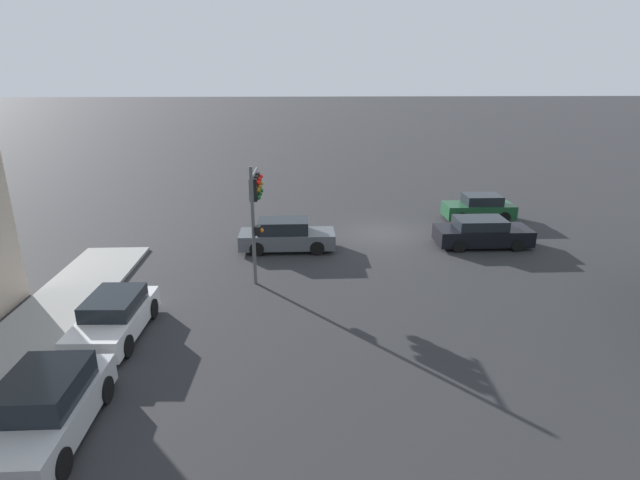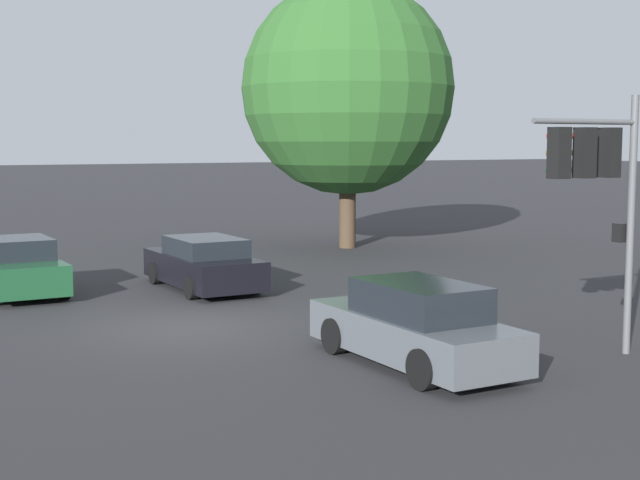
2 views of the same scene
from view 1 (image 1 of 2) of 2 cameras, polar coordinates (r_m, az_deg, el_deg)
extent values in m
plane|color=#28282B|center=(26.93, 7.23, 0.76)|extent=(300.00, 300.00, 0.00)
cylinder|color=#515456|center=(19.84, -7.64, 1.46)|extent=(0.14, 0.14, 4.82)
cylinder|color=#515456|center=(20.53, -7.52, 7.55)|extent=(0.15, 2.40, 0.10)
cube|color=black|center=(20.06, -7.63, 5.68)|extent=(0.31, 0.31, 0.90)
sphere|color=red|center=(19.98, -7.12, 6.52)|extent=(0.20, 0.20, 0.20)
sphere|color=#99660F|center=(20.04, -7.09, 5.69)|extent=(0.20, 0.20, 0.20)
sphere|color=#0F511E|center=(20.11, -7.06, 4.85)|extent=(0.20, 0.20, 0.20)
cube|color=black|center=(20.64, -7.46, 6.05)|extent=(0.31, 0.31, 0.90)
sphere|color=red|center=(20.56, -6.96, 6.88)|extent=(0.20, 0.20, 0.20)
sphere|color=#99660F|center=(20.62, -6.93, 6.06)|extent=(0.20, 0.20, 0.20)
sphere|color=#0F511E|center=(20.69, -6.90, 5.25)|extent=(0.20, 0.20, 0.20)
cube|color=black|center=(21.23, -7.30, 6.41)|extent=(0.31, 0.31, 0.90)
sphere|color=red|center=(21.15, -6.81, 7.22)|extent=(0.20, 0.20, 0.20)
sphere|color=#99660F|center=(21.21, -6.78, 6.42)|extent=(0.20, 0.20, 0.20)
sphere|color=#0F511E|center=(21.27, -6.75, 5.63)|extent=(0.20, 0.20, 0.20)
cube|color=black|center=(19.86, -7.11, 1.09)|extent=(0.23, 0.35, 0.35)
sphere|color=orange|center=(19.85, -6.71, 1.09)|extent=(0.18, 0.18, 0.18)
cube|color=#194728|center=(30.47, 17.64, 3.27)|extent=(3.95, 1.75, 0.77)
cube|color=black|center=(30.36, 18.04, 4.45)|extent=(2.05, 1.54, 0.53)
cylinder|color=black|center=(29.38, 15.88, 2.42)|extent=(0.69, 0.22, 0.69)
cylinder|color=black|center=(30.88, 14.96, 3.28)|extent=(0.69, 0.22, 0.69)
cylinder|color=black|center=(30.24, 20.29, 2.41)|extent=(0.69, 0.22, 0.69)
cylinder|color=black|center=(31.70, 19.20, 3.25)|extent=(0.69, 0.22, 0.69)
cube|color=#4C5156|center=(24.16, -3.76, 0.12)|extent=(4.57, 1.71, 0.72)
cube|color=black|center=(23.96, -4.24, 1.62)|extent=(2.38, 1.50, 0.61)
cylinder|color=black|center=(24.99, -0.47, 0.30)|extent=(0.68, 0.22, 0.68)
cylinder|color=black|center=(23.48, -0.33, -0.94)|extent=(0.68, 0.22, 0.68)
cylinder|color=black|center=(25.05, -6.96, 0.20)|extent=(0.68, 0.22, 0.68)
cylinder|color=black|center=(23.55, -7.24, -1.03)|extent=(0.68, 0.22, 0.68)
cube|color=black|center=(25.94, 18.08, 0.54)|extent=(4.58, 1.87, 0.77)
cube|color=black|center=(25.69, 17.83, 1.86)|extent=(2.38, 1.64, 0.48)
cylinder|color=black|center=(27.30, 20.20, 0.65)|extent=(0.61, 0.22, 0.61)
cylinder|color=black|center=(25.78, 21.63, -0.56)|extent=(0.61, 0.22, 0.61)
cylinder|color=black|center=(26.35, 14.49, 0.59)|extent=(0.61, 0.22, 0.61)
cylinder|color=black|center=(24.77, 15.62, -0.68)|extent=(0.61, 0.22, 0.61)
cube|color=silver|center=(17.75, -22.44, -8.55)|extent=(1.89, 4.11, 0.69)
cube|color=black|center=(17.64, -22.49, -6.60)|extent=(1.61, 2.16, 0.50)
cylinder|color=black|center=(16.52, -21.26, -11.24)|extent=(0.25, 0.70, 0.70)
cylinder|color=black|center=(17.16, -26.45, -10.83)|extent=(0.25, 0.70, 0.70)
cylinder|color=black|center=(18.61, -18.63, -7.45)|extent=(0.25, 0.70, 0.70)
cylinder|color=black|center=(19.18, -23.30, -7.24)|extent=(0.25, 0.70, 0.70)
cube|color=#B7B7BC|center=(13.96, -28.91, -17.29)|extent=(1.90, 4.22, 0.76)
cube|color=black|center=(13.72, -29.07, -14.50)|extent=(1.67, 2.20, 0.64)
cylinder|color=black|center=(12.81, -27.53, -21.82)|extent=(0.22, 0.71, 0.71)
cylinder|color=black|center=(14.71, -23.36, -15.47)|extent=(0.22, 0.71, 0.71)
cylinder|color=black|center=(15.41, -29.74, -14.85)|extent=(0.22, 0.71, 0.71)
camera|label=2|loc=(34.85, -25.45, 9.87)|focal=50.00mm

